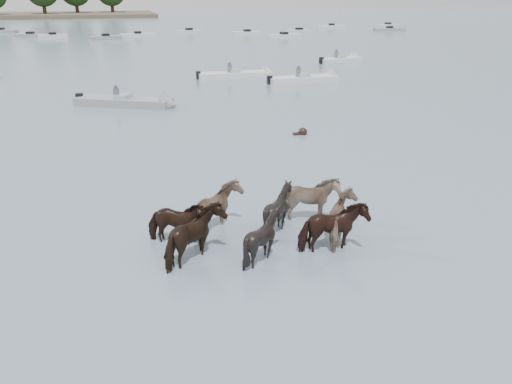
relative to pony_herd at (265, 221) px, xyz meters
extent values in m
plane|color=slate|center=(-0.49, -2.24, -0.61)|extent=(400.00, 400.00, 0.00)
imported|color=black|center=(-2.40, 0.48, -0.03)|extent=(1.92, 1.45, 1.47)
imported|color=gray|center=(-1.06, 1.09, 0.00)|extent=(1.77, 1.89, 1.52)
imported|color=black|center=(0.59, 0.60, -0.01)|extent=(1.47, 1.33, 1.51)
imported|color=gray|center=(1.66, 0.98, 0.02)|extent=(1.96, 1.11, 1.57)
imported|color=black|center=(-1.99, -0.61, 0.03)|extent=(1.87, 1.99, 1.59)
imported|color=black|center=(-0.31, -0.94, -0.03)|extent=(1.39, 1.25, 1.47)
imported|color=black|center=(1.59, -1.03, 0.01)|extent=(1.86, 0.89, 1.55)
imported|color=gray|center=(2.19, -0.53, -0.02)|extent=(1.34, 1.54, 1.49)
sphere|color=black|center=(5.07, 10.39, -0.49)|extent=(0.44, 0.44, 0.44)
cube|color=black|center=(4.82, 10.39, -0.59)|extent=(0.50, 0.22, 0.18)
cube|color=gray|center=(-3.20, 19.66, -0.41)|extent=(6.04, 4.16, 0.55)
cone|color=gray|center=(-0.55, 18.29, -0.41)|extent=(1.53, 1.83, 1.60)
cube|color=#99ADB7|center=(-3.20, 19.66, -0.06)|extent=(1.22, 1.36, 0.35)
cube|color=black|center=(-5.86, 21.03, -0.26)|extent=(0.47, 0.47, 0.60)
cylinder|color=#595966|center=(-3.60, 19.66, 0.14)|extent=(0.36, 0.36, 0.70)
sphere|color=#595966|center=(-3.60, 19.66, 0.59)|extent=(0.24, 0.24, 0.24)
cube|color=silver|center=(5.84, 28.20, -0.41)|extent=(5.96, 1.73, 0.55)
cone|color=silver|center=(8.81, 28.14, -0.41)|extent=(0.93, 1.62, 1.60)
cube|color=#99ADB7|center=(5.84, 28.20, -0.06)|extent=(0.82, 1.14, 0.35)
cube|color=black|center=(2.88, 28.27, -0.26)|extent=(0.36, 0.36, 0.60)
cylinder|color=#595966|center=(5.44, 28.20, 0.14)|extent=(0.36, 0.36, 0.70)
sphere|color=#595966|center=(5.44, 28.20, 0.59)|extent=(0.24, 0.24, 0.24)
cube|color=silver|center=(10.45, 24.64, -0.41)|extent=(5.55, 1.81, 0.55)
cone|color=silver|center=(13.20, 24.74, -0.41)|extent=(0.96, 1.63, 1.60)
cube|color=#99ADB7|center=(10.45, 24.64, -0.06)|extent=(0.84, 1.15, 0.35)
cube|color=black|center=(7.70, 24.53, -0.26)|extent=(0.36, 0.36, 0.60)
cylinder|color=#595966|center=(10.05, 24.64, 0.14)|extent=(0.36, 0.36, 0.70)
sphere|color=#595966|center=(10.05, 24.64, 0.59)|extent=(0.24, 0.24, 0.24)
cube|color=silver|center=(18.17, 34.75, -0.41)|extent=(4.68, 2.50, 0.55)
cone|color=silver|center=(20.34, 35.22, -0.41)|extent=(1.22, 1.75, 1.60)
cube|color=#99ADB7|center=(18.17, 34.75, -0.06)|extent=(1.02, 1.26, 0.35)
cube|color=black|center=(16.00, 34.28, -0.26)|extent=(0.42, 0.42, 0.60)
cylinder|color=#595966|center=(17.77, 34.75, 0.14)|extent=(0.36, 0.36, 0.70)
sphere|color=#595966|center=(17.77, 34.75, 0.59)|extent=(0.24, 0.24, 0.24)
cube|color=gray|center=(-21.63, 86.35, -0.39)|extent=(5.63, 3.15, 0.60)
cube|color=black|center=(-21.63, 86.35, -0.01)|extent=(1.27, 1.27, 0.50)
cube|color=gray|center=(-15.50, 75.27, -0.39)|extent=(4.90, 2.90, 0.60)
cube|color=black|center=(-15.50, 75.27, -0.01)|extent=(1.27, 1.27, 0.50)
cube|color=silver|center=(-12.07, 72.89, -0.39)|extent=(4.41, 2.28, 0.60)
cube|color=black|center=(-12.07, 72.89, -0.01)|extent=(1.17, 1.17, 0.50)
cube|color=gray|center=(-4.26, 68.04, -0.39)|extent=(4.83, 2.52, 0.60)
cube|color=black|center=(-4.26, 68.04, -0.01)|extent=(1.20, 1.20, 0.50)
cube|color=silver|center=(0.58, 71.37, -0.39)|extent=(5.67, 2.29, 0.60)
cube|color=black|center=(0.58, 71.37, -0.01)|extent=(1.14, 1.14, 0.50)
cube|color=silver|center=(9.48, 76.97, -0.39)|extent=(4.82, 2.99, 0.60)
cube|color=black|center=(9.48, 76.97, -0.01)|extent=(1.28, 1.28, 0.50)
cube|color=silver|center=(18.15, 70.98, -0.39)|extent=(5.00, 1.94, 0.60)
cube|color=black|center=(18.15, 70.98, -0.01)|extent=(1.09, 1.09, 0.50)
cube|color=silver|center=(22.14, 63.85, -0.39)|extent=(5.74, 2.49, 0.60)
cube|color=black|center=(22.14, 63.85, -0.01)|extent=(1.17, 1.17, 0.50)
cube|color=silver|center=(27.85, 72.58, -0.39)|extent=(4.38, 2.93, 0.60)
cube|color=black|center=(27.85, 72.58, -0.01)|extent=(1.30, 1.30, 0.50)
cube|color=silver|center=(38.25, 82.54, -0.39)|extent=(5.60, 2.23, 0.60)
cube|color=black|center=(38.25, 82.54, -0.01)|extent=(1.13, 1.13, 0.50)
cube|color=gray|center=(45.06, 72.27, -0.39)|extent=(5.81, 2.08, 0.60)
cube|color=black|center=(45.06, 72.27, -0.01)|extent=(1.10, 1.10, 0.50)
cube|color=silver|center=(50.70, 82.84, -0.39)|extent=(4.62, 3.05, 0.60)
cube|color=black|center=(50.70, 82.84, -0.01)|extent=(1.31, 1.31, 0.50)
cylinder|color=#382619|center=(-20.23, 143.85, 1.35)|extent=(1.00, 1.00, 3.92)
cylinder|color=#382619|center=(-11.99, 149.11, 1.34)|extent=(1.00, 1.00, 3.91)
cylinder|color=#382619|center=(-2.14, 150.66, 1.28)|extent=(1.00, 1.00, 3.79)
camera|label=1|loc=(-3.62, -12.01, 5.92)|focal=34.98mm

